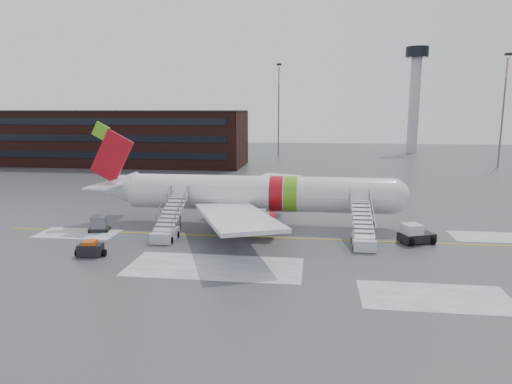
# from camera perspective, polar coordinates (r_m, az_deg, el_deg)

# --- Properties ---
(ground) EXTENTS (260.00, 260.00, 0.00)m
(ground) POSITION_cam_1_polar(r_m,az_deg,el_deg) (45.97, 4.93, -5.47)
(ground) COLOR #494C4F
(ground) RESTS_ON ground
(airliner) EXTENTS (35.03, 32.97, 11.18)m
(airliner) POSITION_cam_1_polar(r_m,az_deg,el_deg) (49.54, -0.79, -0.23)
(airliner) COLOR silver
(airliner) RESTS_ON ground
(airstair_fwd) EXTENTS (2.05, 7.70, 3.48)m
(airstair_fwd) POSITION_cam_1_polar(r_m,az_deg,el_deg) (43.45, 13.21, -5.19)
(airstair_fwd) COLOR silver
(airstair_fwd) RESTS_ON ground
(airstair_aft) EXTENTS (2.05, 7.70, 3.48)m
(airstair_aft) POSITION_cam_1_polar(r_m,az_deg,el_deg) (45.45, -11.01, -4.42)
(airstair_aft) COLOR #B1B3B8
(airstair_aft) RESTS_ON ground
(pushback_tug) EXTENTS (3.64, 3.25, 1.84)m
(pushback_tug) POSITION_cam_1_polar(r_m,az_deg,el_deg) (45.78, 19.23, -5.03)
(pushback_tug) COLOR black
(pushback_tug) RESTS_ON ground
(uld_container) EXTENTS (2.25, 1.84, 1.62)m
(uld_container) POSITION_cam_1_polar(r_m,az_deg,el_deg) (49.96, -19.03, -3.83)
(uld_container) COLOR black
(uld_container) RESTS_ON ground
(baggage_tractor) EXTENTS (2.69, 1.44, 1.36)m
(baggage_tractor) POSITION_cam_1_polar(r_m,az_deg,el_deg) (41.98, -19.98, -6.78)
(baggage_tractor) COLOR black
(baggage_tractor) RESTS_ON ground
(terminal_building) EXTENTS (62.00, 16.11, 12.30)m
(terminal_building) POSITION_cam_1_polar(r_m,az_deg,el_deg) (109.84, -17.96, 6.51)
(terminal_building) COLOR #3F1E16
(terminal_building) RESTS_ON ground
(control_tower) EXTENTS (6.40, 6.40, 30.00)m
(control_tower) POSITION_cam_1_polar(r_m,az_deg,el_deg) (142.20, 19.27, 12.25)
(control_tower) COLOR #B2B5BA
(control_tower) RESTS_ON ground
(light_mast_far_ne) EXTENTS (1.20, 1.20, 24.25)m
(light_mast_far_ne) POSITION_cam_1_polar(r_m,az_deg,el_deg) (113.60, 28.56, 9.74)
(light_mast_far_ne) COLOR #595B60
(light_mast_far_ne) RESTS_ON ground
(light_mast_far_n) EXTENTS (1.20, 1.20, 24.25)m
(light_mast_far_n) POSITION_cam_1_polar(r_m,az_deg,el_deg) (122.62, 2.85, 10.90)
(light_mast_far_n) COLOR #595B60
(light_mast_far_n) RESTS_ON ground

